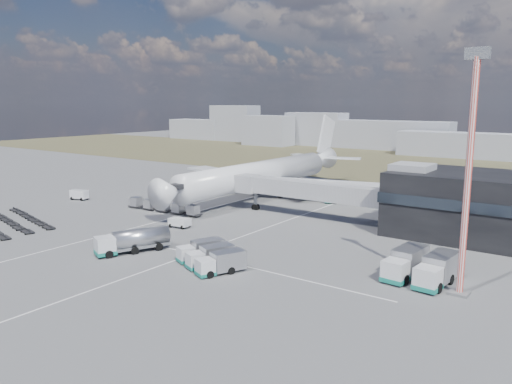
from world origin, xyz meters
The scene contains 15 objects.
ground centered at (0.00, 0.00, 0.00)m, with size 420.00×420.00×0.00m, color #565659.
grass_strip centered at (0.00, 110.00, 0.01)m, with size 420.00×90.00×0.01m, color #49472B.
lane_markings centered at (9.77, 3.00, 0.01)m, with size 47.12×110.00×0.01m.
terminal centered at (47.77, 23.96, 5.25)m, with size 30.40×16.40×11.00m.
jet_bridge centered at (15.90, 20.42, 5.05)m, with size 30.30×3.80×7.05m.
airliner centered at (0.00, 32.38, 5.29)m, with size 51.59×64.53×17.62m.
skyline centered at (13.04, 152.47, 7.32)m, with size 297.75×27.01×19.15m.
fuel_tanker centered at (8.55, -12.17, 1.65)m, with size 6.47×10.39×3.30m.
pushback_tug centered at (4.00, 1.75, 0.78)m, with size 3.49×1.97×1.55m, color silver.
utility_van centered at (-30.54, 6.63, 1.05)m, with size 3.88×1.75×2.10m, color silver.
catering_truck centered at (14.41, 36.63, 1.43)m, with size 4.71×6.57×2.79m.
service_trucks_near centered at (21.42, -10.60, 1.35)m, with size 9.94×8.93×2.48m.
service_trucks_far centered at (44.86, -0.15, 1.72)m, with size 7.24×8.42×3.17m.
uld_row centered at (-6.89, 8.59, 1.14)m, with size 17.45×2.98×1.91m.
floodlight_mast centered at (49.69, -1.84, 13.09)m, with size 2.42×2.02×26.12m.
Camera 1 is at (61.71, -56.78, 20.67)m, focal length 35.00 mm.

